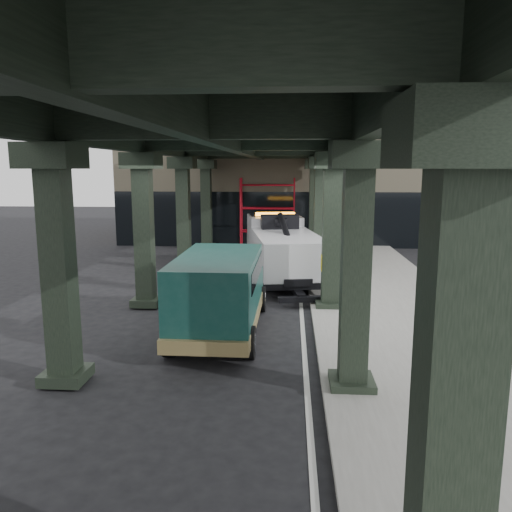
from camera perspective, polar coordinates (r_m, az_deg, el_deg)
The scene contains 8 objects.
ground at distance 14.46m, azimuth -1.46°, elevation -8.20°, with size 90.00×90.00×0.00m, color black.
sidewalk at distance 16.60m, azimuth 14.97°, elevation -5.87°, with size 5.00×40.00×0.15m, color gray.
lane_stripe at distance 16.32m, azimuth 5.20°, elevation -6.09°, with size 0.12×38.00×0.01m, color silver.
viaduct at distance 15.80m, azimuth -2.32°, elevation 13.41°, with size 7.40×32.00×6.40m.
building at distance 33.69m, azimuth 5.22°, elevation 9.05°, with size 22.00×10.00×8.00m, color #C6B793.
scaffolding at distance 28.46m, azimuth 1.33°, elevation 5.11°, with size 3.08×0.88×4.00m.
tow_truck at distance 20.88m, azimuth 2.84°, elevation 1.17°, with size 3.54×8.50×2.71m.
towed_van at distance 13.65m, azimuth -4.15°, elevation -4.04°, with size 2.28×5.57×2.25m.
Camera 1 is at (1.32, -13.68, 4.50)m, focal length 35.00 mm.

